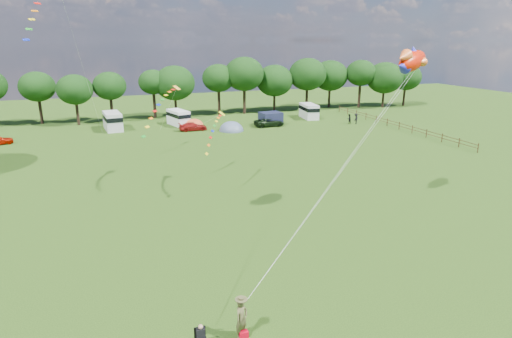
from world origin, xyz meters
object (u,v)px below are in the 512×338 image
object	(u,v)px
tent_greyblue	(231,131)
walker_b	(356,119)
car_d	(269,122)
fish_kite	(410,61)
campervan_d	(309,111)
camp_chair	(201,334)
car_c	(193,127)
campervan_b	(113,120)
tent_orange	(194,127)
campervan_c	(178,117)
kite_flyer	(242,319)
walker_a	(349,119)

from	to	relation	value
tent_greyblue	walker_b	xyz separation A→B (m)	(20.62, -1.56, 0.84)
car_d	fish_kite	world-z (taller)	fish_kite
tent_greyblue	fish_kite	distance (m)	36.99
campervan_d	camp_chair	xyz separation A→B (m)	(-30.40, -51.22, -0.57)
car_c	tent_greyblue	distance (m)	5.84
camp_chair	fish_kite	bearing A→B (deg)	31.84
campervan_b	tent_orange	xyz separation A→B (m)	(12.04, -2.00, -1.41)
car_d	campervan_c	size ratio (longest dim) A/B	0.92
campervan_c	fish_kite	xyz separation A→B (m)	(10.16, -41.97, 10.35)
campervan_d	fish_kite	world-z (taller)	fish_kite
kite_flyer	campervan_c	bearing A→B (deg)	50.50
campervan_b	camp_chair	distance (m)	52.03
car_c	car_d	world-z (taller)	car_d
campervan_d	camp_chair	size ratio (longest dim) A/B	4.15
campervan_b	campervan_d	bearing A→B (deg)	-97.37
campervan_c	campervan_d	size ratio (longest dim) A/B	1.00
car_d	walker_a	distance (m)	13.37
campervan_c	kite_flyer	size ratio (longest dim) A/B	2.70
campervan_b	tent_greyblue	bearing A→B (deg)	-117.59
campervan_d	kite_flyer	distance (m)	58.47
kite_flyer	car_c	bearing A→B (deg)	48.27
tent_greyblue	kite_flyer	distance (m)	46.95
tent_greyblue	campervan_c	bearing A→B (deg)	133.89
car_d	campervan_d	size ratio (longest dim) A/B	0.92
campervan_b	kite_flyer	size ratio (longest dim) A/B	2.87
car_c	fish_kite	distance (m)	39.55
car_d	walker_a	xyz separation A→B (m)	(13.22, -2.02, 0.11)
fish_kite	tent_orange	bearing A→B (deg)	74.15
campervan_d	kite_flyer	bearing A→B (deg)	158.33
car_d	walker_b	distance (m)	14.31
campervan_c	walker_b	distance (m)	28.70
tent_orange	tent_greyblue	size ratio (longest dim) A/B	0.88
campervan_d	tent_orange	size ratio (longest dim) A/B	1.47
kite_flyer	walker_a	xyz separation A→B (m)	(32.48, 44.39, -0.21)
car_c	campervan_b	world-z (taller)	campervan_b
campervan_c	fish_kite	bearing A→B (deg)	178.83
tent_orange	campervan_b	bearing A→B (deg)	170.58
car_c	fish_kite	size ratio (longest dim) A/B	1.01
campervan_b	tent_greyblue	distance (m)	18.10
tent_orange	car_d	bearing A→B (deg)	-16.78
car_c	campervan_b	size ratio (longest dim) A/B	0.72
campervan_b	campervan_d	world-z (taller)	campervan_b
tent_orange	walker_b	bearing A→B (deg)	-13.71
car_c	tent_orange	distance (m)	2.81
kite_flyer	campervan_d	bearing A→B (deg)	27.82
fish_kite	campervan_d	bearing A→B (deg)	45.62
car_d	campervan_b	xyz separation A→B (m)	(-23.38, 5.42, 0.76)
car_d	campervan_b	distance (m)	24.01
tent_greyblue	walker_a	distance (m)	19.83
campervan_c	kite_flyer	bearing A→B (deg)	158.76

